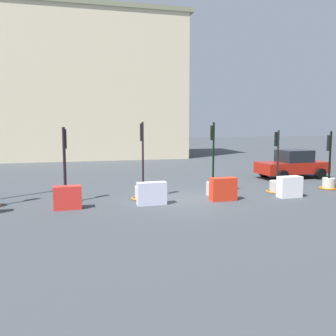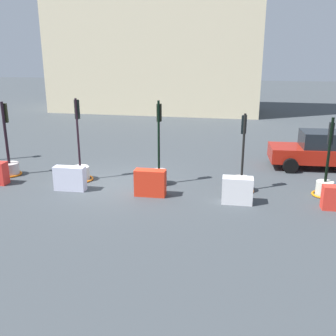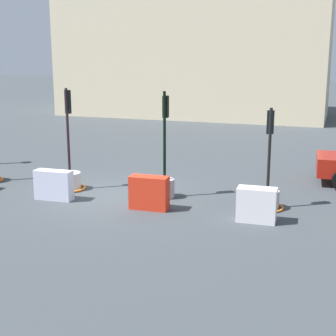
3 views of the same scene
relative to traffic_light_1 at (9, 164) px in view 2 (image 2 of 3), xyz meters
name	(u,v)px [view 2 (image 2 of 3)]	position (x,y,z in m)	size (l,w,h in m)	color
ground_plane	(117,185)	(4.58, -0.25, -0.44)	(120.00, 120.00, 0.00)	#3E4448
traffic_light_1	(9,164)	(0.00, 0.00, 0.00)	(0.89, 0.89, 2.93)	beige
traffic_light_2	(80,170)	(3.04, -0.01, -0.03)	(0.95, 0.95, 3.13)	silver
traffic_light_3	(159,169)	(6.11, 0.11, 0.14)	(0.58, 0.58, 3.11)	#B6A8A8
traffic_light_4	(241,180)	(9.12, -0.01, -0.03)	(0.92, 0.92, 2.76)	#B3AAA3
traffic_light_5	(325,183)	(11.92, 0.12, 0.01)	(0.81, 0.81, 2.70)	beige
construction_barrier_2	(70,178)	(3.16, -1.14, -0.01)	(1.12, 0.41, 0.87)	silver
construction_barrier_3	(150,183)	(6.08, -1.09, 0.02)	(1.07, 0.46, 0.92)	red
construction_barrier_4	(237,190)	(9.02, -1.18, 0.00)	(1.00, 0.51, 0.88)	white
car_red_compact	(318,151)	(12.22, 3.57, 0.32)	(4.04, 2.23, 1.58)	#A71C10
building_main_facade	(156,34)	(1.52, 18.90, 5.81)	(17.69, 6.66, 12.46)	beige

